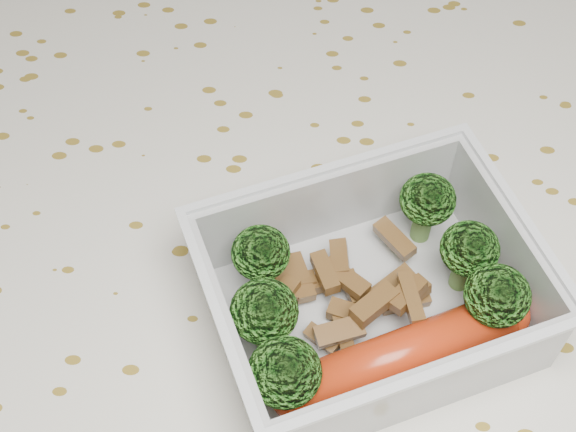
{
  "coord_description": "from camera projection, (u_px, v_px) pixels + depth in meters",
  "views": [
    {
      "loc": [
        0.02,
        -0.26,
        1.16
      ],
      "look_at": [
        0.01,
        0.01,
        0.78
      ],
      "focal_mm": 50.0,
      "sensor_mm": 36.0,
      "label": 1
    }
  ],
  "objects": [
    {
      "name": "dining_table",
      "position": [
        276.0,
        321.0,
        0.55
      ],
      "size": [
        1.4,
        0.9,
        0.75
      ],
      "color": "brown",
      "rests_on": "ground"
    },
    {
      "name": "meat_pile",
      "position": [
        349.0,
        291.0,
        0.44
      ],
      "size": [
        0.09,
        0.09,
        0.03
      ],
      "color": "brown",
      "rests_on": "lunch_container"
    },
    {
      "name": "sausage",
      "position": [
        404.0,
        354.0,
        0.42
      ],
      "size": [
        0.14,
        0.08,
        0.03
      ],
      "color": "#B72E0F",
      "rests_on": "lunch_container"
    },
    {
      "name": "tablecloth",
      "position": [
        275.0,
        283.0,
        0.51
      ],
      "size": [
        1.46,
        0.96,
        0.19
      ],
      "color": "silver",
      "rests_on": "dining_table"
    },
    {
      "name": "lunch_container",
      "position": [
        370.0,
        300.0,
        0.44
      ],
      "size": [
        0.21,
        0.19,
        0.06
      ],
      "color": "silver",
      "rests_on": "tablecloth"
    },
    {
      "name": "broccoli_florets",
      "position": [
        364.0,
        287.0,
        0.42
      ],
      "size": [
        0.16,
        0.14,
        0.05
      ],
      "color": "#608C3F",
      "rests_on": "lunch_container"
    }
  ]
}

